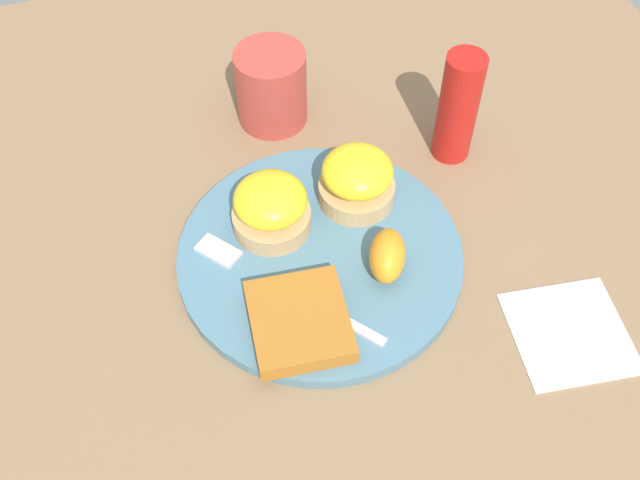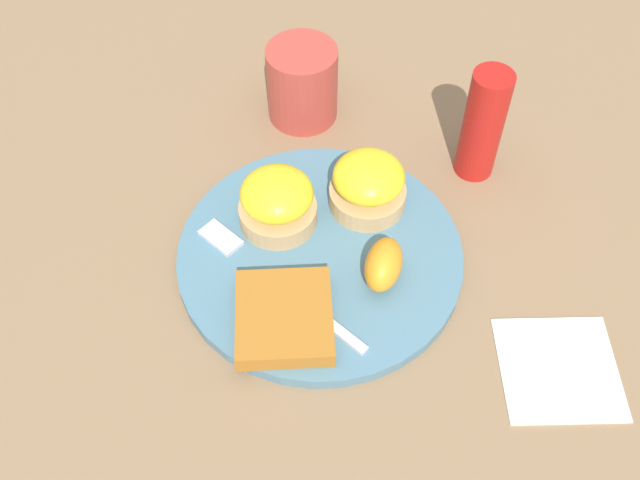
{
  "view_description": "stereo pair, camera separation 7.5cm",
  "coord_description": "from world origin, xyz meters",
  "px_view_note": "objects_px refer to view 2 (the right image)",
  "views": [
    {
      "loc": [
        -0.43,
        0.14,
        0.63
      ],
      "look_at": [
        0.0,
        0.0,
        0.03
      ],
      "focal_mm": 42.0,
      "sensor_mm": 36.0,
      "label": 1
    },
    {
      "loc": [
        -0.45,
        0.07,
        0.63
      ],
      "look_at": [
        0.0,
        0.0,
        0.03
      ],
      "focal_mm": 42.0,
      "sensor_mm": 36.0,
      "label": 2
    }
  ],
  "objects_px": {
    "cup": "(302,83)",
    "hashbrown_patty": "(284,317)",
    "sandwich_benedict_right": "(277,202)",
    "fork": "(270,276)",
    "orange_wedge": "(383,265)",
    "condiment_bottle": "(483,125)",
    "sandwich_benedict_left": "(368,185)"
  },
  "relations": [
    {
      "from": "sandwich_benedict_right",
      "to": "fork",
      "type": "distance_m",
      "value": 0.08
    },
    {
      "from": "sandwich_benedict_right",
      "to": "condiment_bottle",
      "type": "height_order",
      "value": "condiment_bottle"
    },
    {
      "from": "sandwich_benedict_right",
      "to": "fork",
      "type": "relative_size",
      "value": 0.45
    },
    {
      "from": "sandwich_benedict_right",
      "to": "cup",
      "type": "height_order",
      "value": "cup"
    },
    {
      "from": "condiment_bottle",
      "to": "sandwich_benedict_left",
      "type": "bearing_deg",
      "value": 109.0
    },
    {
      "from": "orange_wedge",
      "to": "condiment_bottle",
      "type": "relative_size",
      "value": 0.44
    },
    {
      "from": "sandwich_benedict_left",
      "to": "hashbrown_patty",
      "type": "relative_size",
      "value": 0.82
    },
    {
      "from": "sandwich_benedict_left",
      "to": "hashbrown_patty",
      "type": "height_order",
      "value": "sandwich_benedict_left"
    },
    {
      "from": "condiment_bottle",
      "to": "fork",
      "type": "bearing_deg",
      "value": 117.38
    },
    {
      "from": "hashbrown_patty",
      "to": "orange_wedge",
      "type": "xyz_separation_m",
      "value": [
        0.04,
        -0.1,
        0.01
      ]
    },
    {
      "from": "hashbrown_patty",
      "to": "fork",
      "type": "distance_m",
      "value": 0.05
    },
    {
      "from": "orange_wedge",
      "to": "sandwich_benedict_right",
      "type": "bearing_deg",
      "value": 47.05
    },
    {
      "from": "cup",
      "to": "condiment_bottle",
      "type": "xyz_separation_m",
      "value": [
        -0.12,
        -0.18,
        0.02
      ]
    },
    {
      "from": "fork",
      "to": "cup",
      "type": "height_order",
      "value": "cup"
    },
    {
      "from": "sandwich_benedict_left",
      "to": "condiment_bottle",
      "type": "distance_m",
      "value": 0.14
    },
    {
      "from": "orange_wedge",
      "to": "cup",
      "type": "xyz_separation_m",
      "value": [
        0.26,
        0.05,
        0.01
      ]
    },
    {
      "from": "condiment_bottle",
      "to": "cup",
      "type": "bearing_deg",
      "value": 56.54
    },
    {
      "from": "sandwich_benedict_left",
      "to": "cup",
      "type": "bearing_deg",
      "value": 16.24
    },
    {
      "from": "sandwich_benedict_right",
      "to": "cup",
      "type": "bearing_deg",
      "value": -15.64
    },
    {
      "from": "sandwich_benedict_left",
      "to": "fork",
      "type": "relative_size",
      "value": 0.45
    },
    {
      "from": "cup",
      "to": "sandwich_benedict_right",
      "type": "bearing_deg",
      "value": 164.36
    },
    {
      "from": "sandwich_benedict_left",
      "to": "orange_wedge",
      "type": "bearing_deg",
      "value": 178.57
    },
    {
      "from": "sandwich_benedict_right",
      "to": "orange_wedge",
      "type": "bearing_deg",
      "value": -132.95
    },
    {
      "from": "cup",
      "to": "fork",
      "type": "bearing_deg",
      "value": 165.13
    },
    {
      "from": "fork",
      "to": "cup",
      "type": "bearing_deg",
      "value": -14.87
    },
    {
      "from": "sandwich_benedict_right",
      "to": "cup",
      "type": "distance_m",
      "value": 0.18
    },
    {
      "from": "cup",
      "to": "hashbrown_patty",
      "type": "bearing_deg",
      "value": 169.26
    },
    {
      "from": "sandwich_benedict_right",
      "to": "condiment_bottle",
      "type": "relative_size",
      "value": 0.6
    },
    {
      "from": "orange_wedge",
      "to": "condiment_bottle",
      "type": "distance_m",
      "value": 0.2
    },
    {
      "from": "sandwich_benedict_right",
      "to": "hashbrown_patty",
      "type": "height_order",
      "value": "sandwich_benedict_right"
    },
    {
      "from": "orange_wedge",
      "to": "fork",
      "type": "height_order",
      "value": "orange_wedge"
    },
    {
      "from": "hashbrown_patty",
      "to": "fork",
      "type": "height_order",
      "value": "hashbrown_patty"
    }
  ]
}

